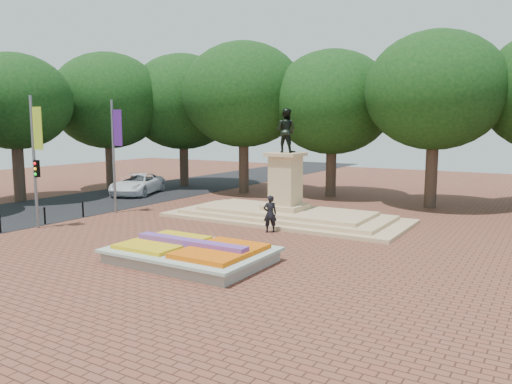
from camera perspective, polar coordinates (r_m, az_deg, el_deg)
The scene contains 10 objects.
ground at distance 22.58m, azimuth -6.24°, elevation -6.41°, with size 90.00×90.00×0.00m, color brown.
asphalt_street at distance 36.52m, azimuth -20.33°, elevation -1.41°, with size 9.00×90.00×0.02m, color black.
flower_bed at distance 20.35m, azimuth -7.38°, elevation -6.91°, with size 6.30×4.30×0.91m.
monument at distance 29.03m, azimuth 3.36°, elevation -1.44°, with size 14.00×6.00×6.40m.
tree_row_back at distance 37.06m, azimuth 14.04°, elevation 9.31°, with size 44.80×8.80×10.43m.
tree_row_street at distance 39.56m, azimuth -25.26°, elevation 8.28°, with size 8.40×25.40×9.98m.
banner_poles at distance 28.45m, azimuth -24.42°, elevation 3.77°, with size 0.88×11.17×7.00m.
bollard_row at distance 29.24m, azimuth -25.06°, elevation -2.80°, with size 0.12×13.12×0.98m.
van at distance 40.59m, azimuth -13.41°, elevation 0.89°, with size 2.72×5.91×1.64m, color white.
pedestrian at distance 25.53m, azimuth 1.62°, elevation -2.51°, with size 0.70×0.46×1.93m, color black.
Camera 1 is at (13.35, -17.36, 5.49)m, focal length 35.00 mm.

